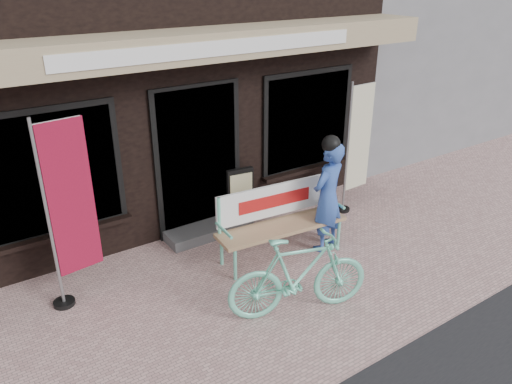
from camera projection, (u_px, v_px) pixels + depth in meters
ground at (279, 292)px, 6.09m from camera, size 70.00×70.00×0.00m
storefront at (112, 7)px, 8.60m from camera, size 7.00×6.77×6.00m
neighbor_right_near at (414, 0)px, 13.41m from camera, size 10.00×7.00×5.60m
bench at (279, 216)px, 6.69m from camera, size 1.85×0.63×0.98m
person at (328, 195)px, 6.74m from camera, size 0.65×0.52×1.66m
bicycle at (299, 275)px, 5.55m from camera, size 1.70×0.96×0.98m
nobori_red at (68, 210)px, 5.52m from camera, size 0.67×0.28×2.27m
nobori_cream at (357, 145)px, 7.79m from camera, size 0.62×0.24×2.10m
menu_stand at (240, 194)px, 7.66m from camera, size 0.43×0.15×0.85m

